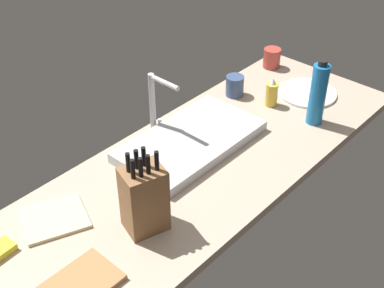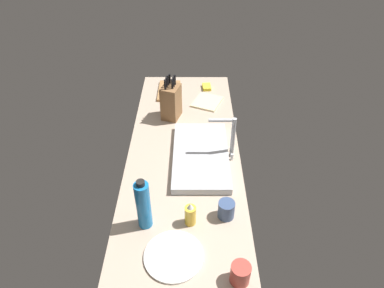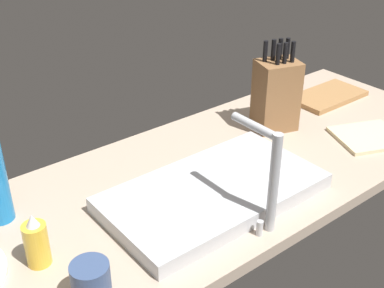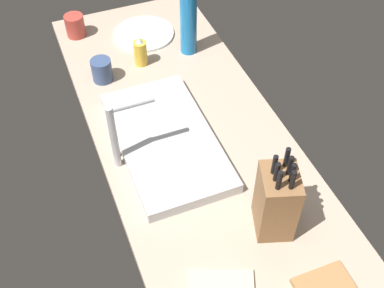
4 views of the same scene
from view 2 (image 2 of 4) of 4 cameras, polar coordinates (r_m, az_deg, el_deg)
name	(u,v)px [view 2 (image 2 of 4)]	position (r cm, az deg, el deg)	size (l,w,h in cm)	color
countertop_slab	(184,155)	(201.96, -1.37, -1.90)	(185.55, 65.08, 3.50)	tan
sink_basin	(201,156)	(195.95, 1.45, -1.94)	(56.92, 31.21, 4.19)	#B7BABF
faucet	(230,134)	(190.36, 6.31, 1.60)	(5.50, 15.17, 25.94)	#B7BABF
knife_block	(171,102)	(224.45, -3.49, 7.04)	(15.41, 13.90, 29.40)	brown
cutting_board	(169,91)	(258.10, -3.83, 8.81)	(28.20, 15.66, 1.80)	#9E7042
soap_bottle	(190,215)	(161.56, -0.28, -11.64)	(5.34, 5.34, 13.08)	gold
water_bottle	(143,205)	(156.68, -8.08, -9.98)	(6.72, 6.72, 28.10)	#1970B7
dinner_plate	(174,256)	(155.05, -3.04, -18.05)	(25.78, 25.78, 1.20)	white
dish_towel	(207,102)	(245.29, 2.54, 7.02)	(20.23, 17.77, 1.20)	beige
coffee_mug	(240,274)	(147.01, 8.02, -20.52)	(8.15, 8.15, 9.51)	#B23D33
ceramic_cup	(226,210)	(165.63, 5.70, -10.78)	(7.96, 7.96, 9.14)	#384C75
dish_sponge	(207,87)	(262.02, 2.45, 9.44)	(9.00, 6.00, 2.40)	yellow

